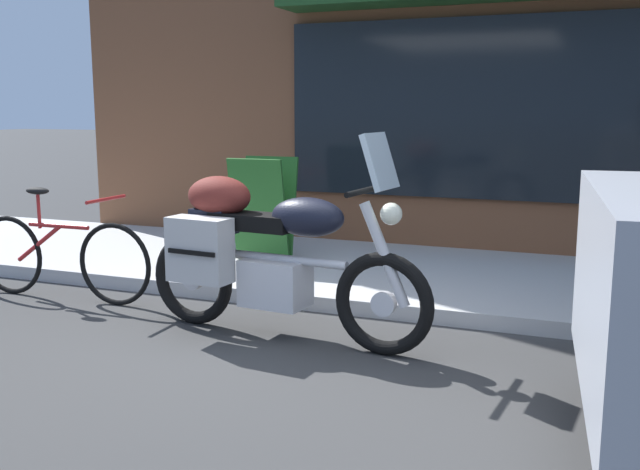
% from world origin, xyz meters
% --- Properties ---
extents(ground_plane, '(80.00, 80.00, 0.00)m').
position_xyz_m(ground_plane, '(0.00, 0.00, 0.00)').
color(ground_plane, '#353535').
extents(touring_motorcycle, '(2.17, 0.62, 1.41)m').
position_xyz_m(touring_motorcycle, '(-0.16, 0.39, 0.61)').
color(touring_motorcycle, black).
rests_on(touring_motorcycle, ground_plane).
extents(parked_bicycle, '(1.73, 0.48, 0.92)m').
position_xyz_m(parked_bicycle, '(-2.16, 0.67, 0.37)').
color(parked_bicycle, black).
rests_on(parked_bicycle, ground_plane).
extents(sandwich_board_sign, '(0.55, 0.42, 0.98)m').
position_xyz_m(sandwich_board_sign, '(-1.03, 2.18, 0.62)').
color(sandwich_board_sign, '#1E511E').
rests_on(sandwich_board_sign, sidewalk_curb).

